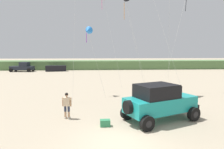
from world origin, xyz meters
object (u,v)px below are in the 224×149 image
person_watching (67,104)px  distant_sedan (56,68)px  cooler_box (105,123)px  distant_pickup (23,67)px  kite_white_parafoil (88,31)px  kite_blue_swept (126,0)px  jeep (160,101)px

person_watching → distant_sedan: bearing=102.9°
cooler_box → distant_pickup: (-16.16, 31.97, 0.75)m
kite_white_parafoil → cooler_box: bearing=-81.0°
cooler_box → kite_white_parafoil: kite_white_parafoil is taller
person_watching → kite_white_parafoil: size_ratio=0.25×
kite_blue_swept → distant_sedan: bearing=122.7°
person_watching → kite_white_parafoil: 8.67m
jeep → distant_pickup: 36.79m
jeep → kite_white_parafoil: size_ratio=0.75×
kite_white_parafoil → jeep: bearing=-58.2°
jeep → distant_pickup: bearing=122.0°
jeep → cooler_box: size_ratio=8.93×
jeep → kite_blue_swept: (-0.49, 12.46, 9.02)m
cooler_box → kite_white_parafoil: size_ratio=0.08×
kite_blue_swept → kite_white_parafoil: bearing=-130.4°
cooler_box → kite_white_parafoil: 10.32m
distant_sedan → kite_blue_swept: kite_blue_swept is taller
distant_pickup → kite_white_parafoil: size_ratio=0.71×
distant_pickup → kite_blue_swept: bearing=-44.6°
person_watching → kite_blue_swept: size_ratio=0.15×
person_watching → kite_blue_swept: kite_blue_swept is taller
cooler_box → kite_blue_swept: size_ratio=0.05×
jeep → cooler_box: bearing=-166.9°
distant_sedan → jeep: bearing=-76.0°
jeep → distant_pickup: size_ratio=1.05×
jeep → person_watching: (-5.71, 0.69, -0.26)m
kite_white_parafoil → distant_pickup: bearing=122.1°
distant_pickup → distant_sedan: 6.77m
cooler_box → distant_sedan: distant_sedan is taller
person_watching → cooler_box: person_watching is taller
distant_pickup → cooler_box: bearing=-63.2°
cooler_box → distant_pickup: distant_pickup is taller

